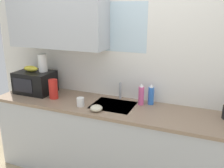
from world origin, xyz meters
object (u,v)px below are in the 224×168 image
Objects in this scene: dish_soap_bottle_blue at (151,95)px; small_bowl at (96,108)px; paper_towel_roll at (43,63)px; banana_bunch at (31,69)px; microwave at (35,82)px; cereal_canister at (53,89)px; dish_soap_bottle_pink at (141,95)px; mug_white at (81,102)px.

small_bowl is (-0.48, -0.41, -0.08)m from dish_soap_bottle_blue.
banana_bunch is at bearing -161.57° from paper_towel_roll.
cereal_canister is (0.34, -0.10, -0.02)m from microwave.
banana_bunch is at bearing -175.79° from dish_soap_bottle_pink.
dish_soap_bottle_blue is 2.44× the size of mug_white.
small_bowl is at bearing -14.32° from microwave.
microwave is 2.30× the size of banana_bunch.
cereal_canister is at bearing 167.69° from mug_white.
dish_soap_bottle_blue is 1.00× the size of cereal_canister.
paper_towel_roll is at bearing 161.02° from small_bowl.
banana_bunch is 0.18m from paper_towel_roll.
microwave is at bearing -1.80° from banana_bunch.
mug_white is at bearing -20.20° from paper_towel_roll.
dish_soap_bottle_pink is (1.40, 0.10, -0.19)m from banana_bunch.
paper_towel_roll reaches higher than dish_soap_bottle_pink.
dish_soap_bottle_pink is 1.05× the size of cereal_canister.
paper_towel_roll is 0.99m from small_bowl.
microwave reaches higher than dish_soap_bottle_pink.
paper_towel_roll is 0.95× the size of dish_soap_bottle_blue.
dish_soap_bottle_blue is 1.14m from cereal_canister.
cereal_canister is (-1.11, -0.26, 0.01)m from dish_soap_bottle_blue.
paper_towel_roll is 0.95× the size of cereal_canister.
dish_soap_bottle_blue is at bearing 13.13° from cereal_canister.
banana_bunch is 1.54× the size of small_bowl.
banana_bunch is 2.11× the size of mug_white.
paper_towel_roll reaches higher than cereal_canister.
mug_white is (0.80, -0.19, -0.26)m from banana_bunch.
banana_bunch reaches higher than dish_soap_bottle_blue.
cereal_canister is 1.78× the size of small_bowl.
dish_soap_bottle_blue is at bearing 26.58° from mug_white.
dish_soap_bottle_blue is 0.63m from small_bowl.
paper_towel_roll is at bearing 159.80° from mug_white.
small_bowl is (0.87, -0.30, -0.35)m from paper_towel_roll.
paper_towel_roll reaches higher than microwave.
mug_white is (0.75, -0.19, -0.09)m from microwave.
small_bowl is at bearing -18.98° from paper_towel_roll.
paper_towel_roll is (0.15, 0.05, 0.08)m from banana_bunch.
microwave reaches higher than mug_white.
banana_bunch is at bearing 166.68° from mug_white.
dish_soap_bottle_pink is at bearing -150.27° from dish_soap_bottle_blue.
mug_white is 0.73× the size of small_bowl.
paper_towel_roll is (0.10, 0.05, 0.24)m from microwave.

